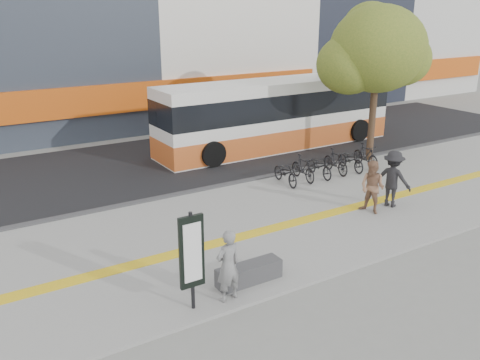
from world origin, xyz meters
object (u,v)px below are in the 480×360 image
signboard (192,253)px  pedestrian_tan (372,187)px  seated_woman (228,266)px  bus (277,116)px  bench (249,273)px  pedestrian_dark (393,179)px  street_tree (375,51)px

signboard → pedestrian_tan: (7.13, 1.91, -0.46)m
signboard → seated_woman: size_ratio=1.34×
bus → seated_woman: bus is taller
seated_woman → pedestrian_tan: 6.64m
seated_woman → bus: bearing=-137.3°
bench → pedestrian_tan: pedestrian_tan is taller
signboard → pedestrian_tan: 7.40m
seated_woman → pedestrian_dark: bearing=-171.2°
signboard → seated_woman: signboard is taller
bus → pedestrian_tan: (-2.21, -8.10, -0.58)m
pedestrian_tan → signboard: bearing=-90.4°
signboard → street_tree: street_tree is taller
signboard → bench: bearing=10.8°
bus → seated_woman: 13.24m
pedestrian_tan → pedestrian_dark: (0.95, 0.07, 0.08)m
bus → pedestrian_tan: bus is taller
signboard → street_tree: (11.38, 6.33, 3.15)m
bench → pedestrian_dark: pedestrian_dark is taller
pedestrian_tan → bench: bearing=-89.3°
signboard → bus: bearing=47.0°
bench → pedestrian_dark: 6.74m
signboard → pedestrian_dark: bearing=13.7°
street_tree → pedestrian_tan: size_ratio=3.81×
seated_woman → street_tree: bearing=-155.8°
street_tree → seated_woman: (-10.58, -6.42, -3.61)m
seated_woman → pedestrian_dark: pedestrian_dark is taller
signboard → street_tree: size_ratio=0.35×
bench → bus: 12.47m
street_tree → bus: (-2.04, 3.68, -3.03)m
pedestrian_tan → street_tree: bearing=120.7°
bus → seated_woman: bearing=-130.2°
bench → street_tree: street_tree is taller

